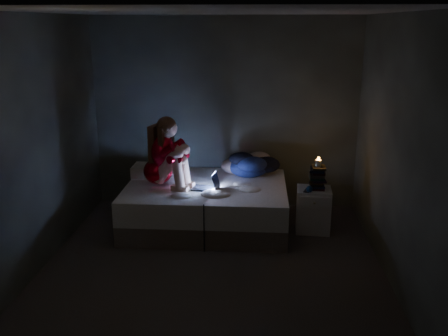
# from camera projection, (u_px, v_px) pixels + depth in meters

# --- Properties ---
(floor) EXTENTS (3.60, 3.80, 0.02)m
(floor) POSITION_uv_depth(u_px,v_px,m) (213.00, 267.00, 5.30)
(floor) COLOR #312A28
(floor) RESTS_ON ground
(ceiling) EXTENTS (3.60, 3.80, 0.02)m
(ceiling) POSITION_uv_depth(u_px,v_px,m) (211.00, 10.00, 4.56)
(ceiling) COLOR silver
(ceiling) RESTS_ON ground
(wall_back) EXTENTS (3.60, 0.02, 2.60)m
(wall_back) POSITION_uv_depth(u_px,v_px,m) (225.00, 114.00, 6.75)
(wall_back) COLOR #2F3129
(wall_back) RESTS_ON ground
(wall_front) EXTENTS (3.60, 0.02, 2.60)m
(wall_front) POSITION_uv_depth(u_px,v_px,m) (184.00, 223.00, 3.10)
(wall_front) COLOR #2F3129
(wall_front) RESTS_ON ground
(wall_left) EXTENTS (0.02, 3.80, 2.60)m
(wall_left) POSITION_uv_depth(u_px,v_px,m) (36.00, 145.00, 5.05)
(wall_left) COLOR #2F3129
(wall_left) RESTS_ON ground
(wall_right) EXTENTS (0.02, 3.80, 2.60)m
(wall_right) POSITION_uv_depth(u_px,v_px,m) (397.00, 151.00, 4.81)
(wall_right) COLOR #2F3129
(wall_right) RESTS_ON ground
(bed) EXTENTS (1.99, 1.49, 0.55)m
(bed) POSITION_uv_depth(u_px,v_px,m) (207.00, 205.00, 6.28)
(bed) COLOR beige
(bed) RESTS_ON ground
(pillow) EXTENTS (0.49, 0.35, 0.14)m
(pillow) POSITION_uv_depth(u_px,v_px,m) (152.00, 171.00, 6.55)
(pillow) COLOR white
(pillow) RESTS_ON bed
(woman) EXTENTS (0.63, 0.51, 0.89)m
(woman) POSITION_uv_depth(u_px,v_px,m) (157.00, 151.00, 6.05)
(woman) COLOR maroon
(woman) RESTS_ON bed
(laptop) EXTENTS (0.35, 0.27, 0.22)m
(laptop) POSITION_uv_depth(u_px,v_px,m) (205.00, 181.00, 6.00)
(laptop) COLOR black
(laptop) RESTS_ON bed
(clothes_pile) EXTENTS (0.56, 0.46, 0.33)m
(clothes_pile) POSITION_uv_depth(u_px,v_px,m) (249.00, 163.00, 6.55)
(clothes_pile) COLOR #171457
(clothes_pile) RESTS_ON bed
(nightstand) EXTENTS (0.43, 0.39, 0.55)m
(nightstand) POSITION_uv_depth(u_px,v_px,m) (313.00, 210.00, 6.12)
(nightstand) COLOR silver
(nightstand) RESTS_ON ground
(book_stack) EXTENTS (0.19, 0.25, 0.30)m
(book_stack) POSITION_uv_depth(u_px,v_px,m) (318.00, 177.00, 6.02)
(book_stack) COLOR black
(book_stack) RESTS_ON nightstand
(candle) EXTENTS (0.07, 0.07, 0.08)m
(candle) POSITION_uv_depth(u_px,v_px,m) (318.00, 162.00, 5.96)
(candle) COLOR beige
(candle) RESTS_ON book_stack
(phone) EXTENTS (0.10, 0.15, 0.01)m
(phone) POSITION_uv_depth(u_px,v_px,m) (308.00, 191.00, 5.96)
(phone) COLOR black
(phone) RESTS_ON nightstand
(blue_orb) EXTENTS (0.08, 0.08, 0.08)m
(blue_orb) POSITION_uv_depth(u_px,v_px,m) (310.00, 189.00, 5.91)
(blue_orb) COLOR navy
(blue_orb) RESTS_ON nightstand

